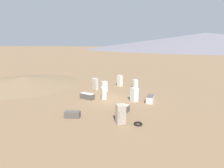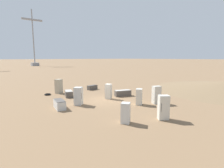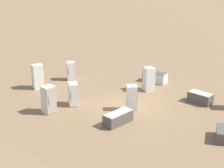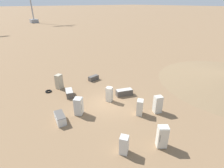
{
  "view_description": "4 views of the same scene",
  "coord_description": "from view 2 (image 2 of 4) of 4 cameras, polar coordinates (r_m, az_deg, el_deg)",
  "views": [
    {
      "loc": [
        4.22,
        -20.39,
        6.76
      ],
      "look_at": [
        0.32,
        1.29,
        1.71
      ],
      "focal_mm": 28.0,
      "sensor_mm": 36.0,
      "label": 1
    },
    {
      "loc": [
        11.23,
        14.38,
        4.47
      ],
      "look_at": [
        -1.17,
        -0.45,
        1.54
      ],
      "focal_mm": 28.0,
      "sensor_mm": 36.0,
      "label": 2
    },
    {
      "loc": [
        -20.79,
        -7.61,
        9.59
      ],
      "look_at": [
        -0.4,
        1.16,
        1.53
      ],
      "focal_mm": 60.0,
      "sensor_mm": 36.0,
      "label": 3
    },
    {
      "loc": [
        9.5,
        12.83,
        9.78
      ],
      "look_at": [
        -0.96,
        -0.37,
        1.82
      ],
      "focal_mm": 28.0,
      "sensor_mm": 36.0,
      "label": 4
    }
  ],
  "objects": [
    {
      "name": "ground_plane",
      "position": [
        18.79,
        -1.86,
        -5.15
      ],
      "size": [
        1000.0,
        1000.0,
        0.0
      ],
      "primitive_type": "plane",
      "color": "#846647"
    },
    {
      "name": "power_pylon_0",
      "position": [
        104.07,
        -24.13,
        10.46
      ],
      "size": [
        10.28,
        3.53,
        29.38
      ],
      "color": "gray",
      "rests_on": "ground_plane"
    },
    {
      "name": "discarded_fridge_0",
      "position": [
        16.91,
        8.84,
        -4.12
      ],
      "size": [
        0.95,
        0.91,
        1.54
      ],
      "rotation": [
        0.0,
        0.0,
        2.22
      ],
      "color": "beige",
      "rests_on": "ground_plane"
    },
    {
      "name": "discarded_fridge_1",
      "position": [
        24.71,
        -6.45,
        -1.12
      ],
      "size": [
        1.51,
        0.76,
        0.63
      ],
      "rotation": [
        0.0,
        0.0,
        1.69
      ],
      "color": "#4C4742",
      "rests_on": "ground_plane"
    },
    {
      "name": "discarded_fridge_2",
      "position": [
        22.94,
        -17.0,
        -0.72
      ],
      "size": [
        0.98,
        0.94,
        1.79
      ],
      "rotation": [
        0.0,
        0.0,
        3.6
      ],
      "color": "#B2A88E",
      "rests_on": "ground_plane"
    },
    {
      "name": "discarded_fridge_3",
      "position": [
        16.18,
        -16.73,
        -6.37
      ],
      "size": [
        1.04,
        1.76,
        0.78
      ],
      "rotation": [
        0.0,
        0.0,
        6.1
      ],
      "color": "silver",
      "rests_on": "ground_plane"
    },
    {
      "name": "discarded_fridge_4",
      "position": [
        20.49,
        3.56,
        -2.97
      ],
      "size": [
        2.0,
        1.33,
        0.71
      ],
      "rotation": [
        0.0,
        0.0,
        1.21
      ],
      "color": "#4C4742",
      "rests_on": "ground_plane"
    },
    {
      "name": "discarded_fridge_5",
      "position": [
        19.04,
        -1.17,
        -2.43
      ],
      "size": [
        0.78,
        0.81,
        1.64
      ],
      "rotation": [
        0.0,
        0.0,
        3.64
      ],
      "color": "beige",
      "rests_on": "ground_plane"
    },
    {
      "name": "discarded_fridge_6",
      "position": [
        17.64,
        14.28,
        -3.43
      ],
      "size": [
        0.91,
        0.85,
        1.73
      ],
      "rotation": [
        0.0,
        0.0,
        2.76
      ],
      "color": "beige",
      "rests_on": "ground_plane"
    },
    {
      "name": "discarded_fridge_7",
      "position": [
        12.17,
        4.47,
        -9.38
      ],
      "size": [
        0.84,
        0.83,
        1.43
      ],
      "rotation": [
        0.0,
        0.0,
        2.18
      ],
      "color": "silver",
      "rests_on": "ground_plane"
    },
    {
      "name": "discarded_fridge_8",
      "position": [
        13.26,
        16.49,
        -7.37
      ],
      "size": [
        0.94,
        0.92,
        1.8
      ],
      "rotation": [
        0.0,
        0.0,
        5.62
      ],
      "color": "beige",
      "rests_on": "ground_plane"
    },
    {
      "name": "discarded_fridge_9",
      "position": [
        16.9,
        -10.9,
        -3.91
      ],
      "size": [
        1.03,
        1.03,
        1.7
      ],
      "rotation": [
        0.0,
        0.0,
        0.76
      ],
      "color": "silver",
      "rests_on": "ground_plane"
    },
    {
      "name": "discarded_fridge_10",
      "position": [
        20.75,
        -13.95,
        -3.08
      ],
      "size": [
        1.24,
        1.73,
        0.71
      ],
      "rotation": [
        0.0,
        0.0,
        2.8
      ],
      "color": "#4C4742",
      "rests_on": "ground_plane"
    },
    {
      "name": "scrap_tire",
      "position": [
        22.43,
        -20.27,
        -3.2
      ],
      "size": [
        0.75,
        0.75,
        0.16
      ],
      "color": "black",
      "rests_on": "ground_plane"
    }
  ]
}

